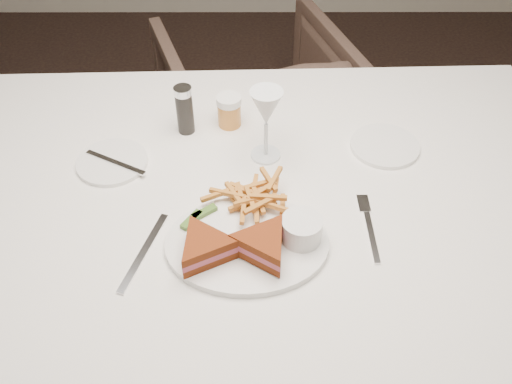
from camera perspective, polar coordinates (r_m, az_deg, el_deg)
name	(u,v)px	position (r m, az deg, el deg)	size (l,w,h in m)	color
table	(256,295)	(1.51, 0.00, -10.29)	(1.45, 0.97, 0.75)	white
chair_far	(257,102)	(2.20, 0.05, 8.97)	(0.64, 0.60, 0.66)	#4C382F
table_setting	(247,196)	(1.16, -0.87, -0.43)	(0.79, 0.56, 0.18)	white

